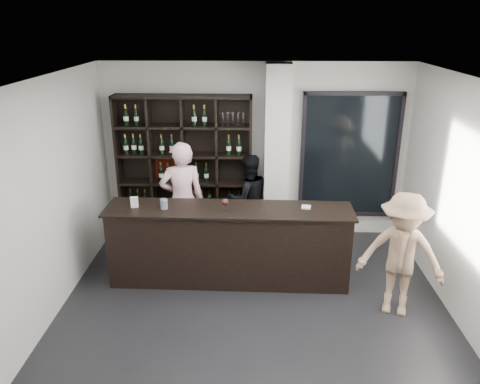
{
  "coord_description": "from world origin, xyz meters",
  "views": [
    {
      "loc": [
        -0.02,
        -4.74,
        3.54
      ],
      "look_at": [
        -0.2,
        1.1,
        1.35
      ],
      "focal_mm": 35.0,
      "sensor_mm": 36.0,
      "label": 1
    }
  ],
  "objects_px": {
    "wine_shelf": "(185,169)",
    "tasting_counter": "(229,245)",
    "customer": "(401,255)",
    "taster_black": "(248,199)",
    "taster_pink": "(182,200)"
  },
  "relations": [
    {
      "from": "wine_shelf",
      "to": "tasting_counter",
      "type": "height_order",
      "value": "wine_shelf"
    },
    {
      "from": "tasting_counter",
      "to": "customer",
      "type": "xyz_separation_m",
      "value": [
        2.15,
        -0.7,
        0.25
      ]
    },
    {
      "from": "taster_pink",
      "to": "taster_black",
      "type": "distance_m",
      "value": 1.15
    },
    {
      "from": "wine_shelf",
      "to": "customer",
      "type": "height_order",
      "value": "wine_shelf"
    },
    {
      "from": "taster_pink",
      "to": "taster_black",
      "type": "bearing_deg",
      "value": -165.62
    },
    {
      "from": "customer",
      "to": "taster_pink",
      "type": "bearing_deg",
      "value": 172.24
    },
    {
      "from": "taster_pink",
      "to": "taster_black",
      "type": "xyz_separation_m",
      "value": [
        1.0,
        0.55,
        -0.17
      ]
    },
    {
      "from": "tasting_counter",
      "to": "wine_shelf",
      "type": "bearing_deg",
      "value": 119.72
    },
    {
      "from": "wine_shelf",
      "to": "tasting_counter",
      "type": "bearing_deg",
      "value": -61.36
    },
    {
      "from": "taster_black",
      "to": "customer",
      "type": "distance_m",
      "value": 2.76
    },
    {
      "from": "wine_shelf",
      "to": "taster_black",
      "type": "distance_m",
      "value": 1.16
    },
    {
      "from": "taster_black",
      "to": "tasting_counter",
      "type": "bearing_deg",
      "value": 59.24
    },
    {
      "from": "wine_shelf",
      "to": "taster_black",
      "type": "xyz_separation_m",
      "value": [
        1.05,
        -0.17,
        -0.45
      ]
    },
    {
      "from": "wine_shelf",
      "to": "tasting_counter",
      "type": "xyz_separation_m",
      "value": [
        0.8,
        -1.47,
        -0.64
      ]
    },
    {
      "from": "wine_shelf",
      "to": "tasting_counter",
      "type": "relative_size",
      "value": 0.71
    }
  ]
}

